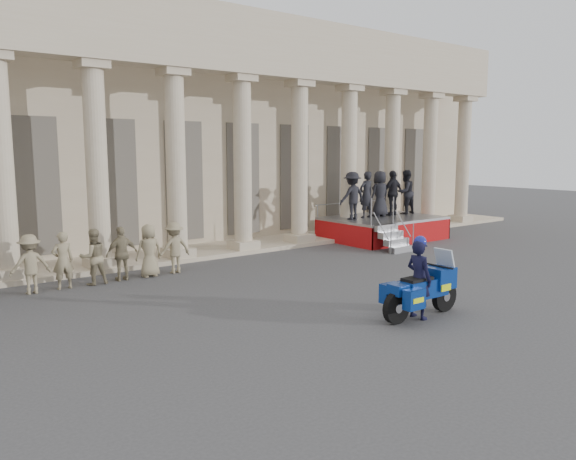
{
  "coord_description": "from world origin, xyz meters",
  "views": [
    {
      "loc": [
        -7.06,
        -8.9,
        3.7
      ],
      "look_at": [
        1.89,
        2.74,
        1.6
      ],
      "focal_mm": 35.0,
      "sensor_mm": 36.0,
      "label": 1
    }
  ],
  "objects": [
    {
      "name": "reviewing_stand",
      "position": [
        10.12,
        7.11,
        1.57
      ],
      "size": [
        4.63,
        4.35,
        2.84
      ],
      "color": "gray",
      "rests_on": "ground"
    },
    {
      "name": "ground",
      "position": [
        0.0,
        0.0,
        0.0
      ],
      "size": [
        90.0,
        90.0,
        0.0
      ],
      "primitive_type": "plane",
      "color": "#3A3A3C",
      "rests_on": "ground"
    },
    {
      "name": "building",
      "position": [
        -0.0,
        14.74,
        4.52
      ],
      "size": [
        40.0,
        12.5,
        9.0
      ],
      "color": "tan",
      "rests_on": "ground"
    },
    {
      "name": "motorcycle",
      "position": [
        2.7,
        -1.1,
        0.64
      ],
      "size": [
        2.3,
        0.94,
        1.48
      ],
      "rotation": [
        0.0,
        0.0,
        -0.02
      ],
      "color": "black",
      "rests_on": "ground"
    },
    {
      "name": "rider",
      "position": [
        2.58,
        -1.1,
        0.92
      ],
      "size": [
        0.43,
        0.65,
        1.85
      ],
      "rotation": [
        0.0,
        0.0,
        1.55
      ],
      "color": "black",
      "rests_on": "ground"
    }
  ]
}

